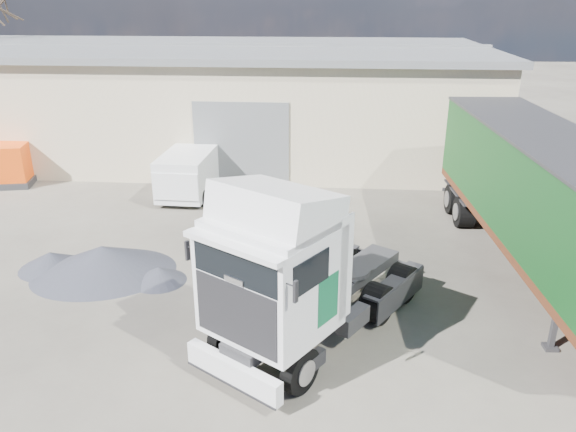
{
  "coord_description": "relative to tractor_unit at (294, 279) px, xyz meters",
  "views": [
    {
      "loc": [
        1.74,
        -12.73,
        7.69
      ],
      "look_at": [
        0.51,
        3.0,
        1.43
      ],
      "focal_mm": 35.0,
      "sensor_mm": 36.0,
      "label": 1
    }
  ],
  "objects": [
    {
      "name": "gravel_heap",
      "position": [
        -5.93,
        3.3,
        -1.38
      ],
      "size": [
        5.66,
        5.26,
        0.87
      ],
      "rotation": [
        0.0,
        0.0,
        0.31
      ],
      "color": "black",
      "rests_on": "ground"
    },
    {
      "name": "panel_van",
      "position": [
        -4.97,
        10.52,
        -0.85
      ],
      "size": [
        1.98,
        4.5,
        1.81
      ],
      "rotation": [
        0.0,
        0.0,
        -0.04
      ],
      "color": "black",
      "rests_on": "ground"
    },
    {
      "name": "warehouse",
      "position": [
        -7.02,
        17.69,
        0.87
      ],
      "size": [
        30.6,
        12.6,
        5.42
      ],
      "color": "#BEAD92",
      "rests_on": "ground"
    },
    {
      "name": "ground",
      "position": [
        -1.02,
        1.69,
        -1.79
      ],
      "size": [
        120.0,
        120.0,
        0.0
      ],
      "primitive_type": "plane",
      "color": "#282620",
      "rests_on": "ground"
    },
    {
      "name": "tractor_unit",
      "position": [
        0.0,
        0.0,
        0.0
      ],
      "size": [
        5.42,
        6.5,
        4.25
      ],
      "rotation": [
        0.0,
        0.0,
        -0.58
      ],
      "color": "black",
      "rests_on": "ground"
    },
    {
      "name": "box_trailer",
      "position": [
        6.67,
        4.47,
        0.73
      ],
      "size": [
        3.24,
        12.51,
        4.12
      ],
      "rotation": [
        0.0,
        0.0,
        0.05
      ],
      "color": "#2D2D30",
      "rests_on": "ground"
    }
  ]
}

